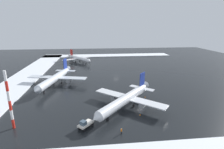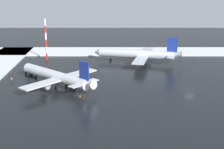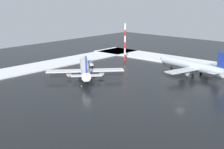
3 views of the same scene
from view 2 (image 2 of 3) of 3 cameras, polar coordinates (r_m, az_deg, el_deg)
ground_plane at (r=106.35m, az=12.85°, el=-2.26°), size 240.00×240.00×0.00m
snow_bank_far at (r=153.66m, az=8.86°, el=3.80°), size 152.00×16.00×0.44m
airplane_distant_tail at (r=105.84m, az=-9.22°, el=-0.29°), size 26.95×25.26×9.85m
airplane_far_rear at (r=132.93m, az=4.40°, el=3.39°), size 34.37×28.83×10.32m
pushback_tug at (r=121.29m, az=-13.41°, el=0.66°), size 4.94×4.64×2.50m
ground_crew_beside_wing at (r=111.56m, az=-9.07°, el=-0.64°), size 0.36×0.36×1.71m
ground_crew_near_tug at (r=113.47m, az=-16.35°, el=-0.82°), size 0.36×0.36×1.71m
antenna_mast at (r=138.12m, az=-10.93°, el=5.69°), size 0.70×0.70×16.55m
traffic_cone_near_nose at (r=104.51m, az=-12.61°, el=-2.42°), size 0.36×0.36×0.55m
traffic_cone_mid_line at (r=115.30m, az=-8.91°, el=-0.43°), size 0.36×0.36×0.55m
traffic_cone_wingtip_side at (r=97.05m, az=-5.34°, el=-3.56°), size 0.36×0.36×0.55m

